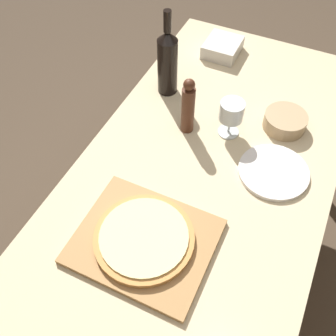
% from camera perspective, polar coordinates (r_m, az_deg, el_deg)
% --- Properties ---
extents(ground_plane, '(12.00, 12.00, 0.00)m').
position_cam_1_polar(ground_plane, '(1.92, 3.68, -13.68)').
color(ground_plane, '#4C3D2D').
extents(dining_table, '(0.81, 1.66, 0.72)m').
position_cam_1_polar(dining_table, '(1.37, 5.02, -2.57)').
color(dining_table, '#CCB78E').
rests_on(dining_table, ground_plane).
extents(cutting_board, '(0.39, 0.33, 0.02)m').
position_cam_1_polar(cutting_board, '(1.15, -3.46, -10.54)').
color(cutting_board, '#A87A47').
rests_on(cutting_board, dining_table).
extents(pizza, '(0.29, 0.29, 0.02)m').
position_cam_1_polar(pizza, '(1.13, -3.51, -10.06)').
color(pizza, '#C68947').
rests_on(pizza, cutting_board).
extents(wine_bottle, '(0.08, 0.08, 0.34)m').
position_cam_1_polar(wine_bottle, '(1.50, -0.08, 15.21)').
color(wine_bottle, black).
rests_on(wine_bottle, dining_table).
extents(pepper_mill, '(0.05, 0.05, 0.22)m').
position_cam_1_polar(pepper_mill, '(1.35, 2.92, 8.84)').
color(pepper_mill, '#4C2819').
rests_on(pepper_mill, dining_table).
extents(wine_glass, '(0.08, 0.08, 0.14)m').
position_cam_1_polar(wine_glass, '(1.36, 9.21, 7.99)').
color(wine_glass, silver).
rests_on(wine_glass, dining_table).
extents(small_bowl, '(0.15, 0.15, 0.06)m').
position_cam_1_polar(small_bowl, '(1.47, 16.61, 6.52)').
color(small_bowl, tan).
rests_on(small_bowl, dining_table).
extents(dinner_plate, '(0.23, 0.23, 0.01)m').
position_cam_1_polar(dinner_plate, '(1.33, 15.07, -0.52)').
color(dinner_plate, white).
rests_on(dinner_plate, dining_table).
extents(food_container, '(0.14, 0.16, 0.06)m').
position_cam_1_polar(food_container, '(1.77, 7.91, 16.95)').
color(food_container, beige).
rests_on(food_container, dining_table).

